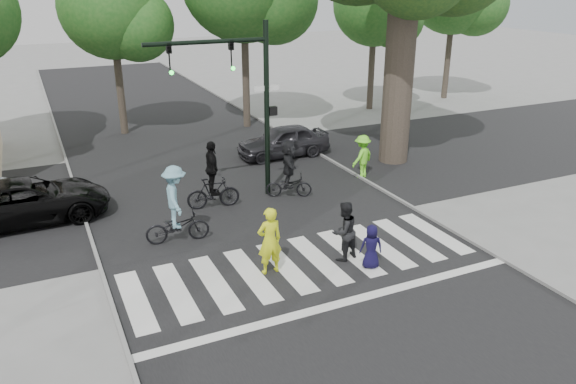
# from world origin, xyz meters

# --- Properties ---
(ground) EXTENTS (120.00, 120.00, 0.00)m
(ground) POSITION_xyz_m (0.00, 0.00, 0.00)
(ground) COLOR gray
(ground) RESTS_ON ground
(road_stem) EXTENTS (10.00, 70.00, 0.01)m
(road_stem) POSITION_xyz_m (0.00, 5.00, 0.01)
(road_stem) COLOR black
(road_stem) RESTS_ON ground
(road_cross) EXTENTS (70.00, 10.00, 0.01)m
(road_cross) POSITION_xyz_m (0.00, 8.00, 0.01)
(road_cross) COLOR black
(road_cross) RESTS_ON ground
(curb_left) EXTENTS (0.10, 70.00, 0.10)m
(curb_left) POSITION_xyz_m (-5.05, 5.00, 0.05)
(curb_left) COLOR gray
(curb_left) RESTS_ON ground
(curb_right) EXTENTS (0.10, 70.00, 0.10)m
(curb_right) POSITION_xyz_m (5.05, 5.00, 0.05)
(curb_right) COLOR gray
(curb_right) RESTS_ON ground
(crosswalk) EXTENTS (10.00, 3.85, 0.01)m
(crosswalk) POSITION_xyz_m (0.00, 0.66, 0.01)
(crosswalk) COLOR silver
(crosswalk) RESTS_ON ground
(traffic_signal) EXTENTS (4.45, 0.29, 6.00)m
(traffic_signal) POSITION_xyz_m (0.35, 6.20, 3.90)
(traffic_signal) COLOR black
(traffic_signal) RESTS_ON ground
(bg_tree_2) EXTENTS (5.04, 4.80, 8.40)m
(bg_tree_2) POSITION_xyz_m (-1.76, 16.62, 5.78)
(bg_tree_2) COLOR brown
(bg_tree_2) RESTS_ON ground
(bg_tree_4) EXTENTS (4.83, 4.60, 8.15)m
(bg_tree_4) POSITION_xyz_m (12.23, 16.12, 5.64)
(bg_tree_4) COLOR brown
(bg_tree_4) RESTS_ON ground
(pedestrian_woman) EXTENTS (0.69, 0.46, 1.85)m
(pedestrian_woman) POSITION_xyz_m (-1.00, 0.92, 0.92)
(pedestrian_woman) COLOR #E3F01B
(pedestrian_woman) RESTS_ON ground
(pedestrian_child) EXTENTS (0.70, 0.58, 1.23)m
(pedestrian_child) POSITION_xyz_m (1.55, 0.03, 0.61)
(pedestrian_child) COLOR #110D33
(pedestrian_child) RESTS_ON ground
(pedestrian_adult) EXTENTS (0.96, 0.83, 1.69)m
(pedestrian_adult) POSITION_xyz_m (1.13, 0.75, 0.84)
(pedestrian_adult) COLOR black
(pedestrian_adult) RESTS_ON ground
(cyclist_left) EXTENTS (1.91, 1.28, 2.34)m
(cyclist_left) POSITION_xyz_m (-2.72, 3.74, 1.01)
(cyclist_left) COLOR black
(cyclist_left) RESTS_ON ground
(cyclist_mid) EXTENTS (1.83, 1.13, 2.32)m
(cyclist_mid) POSITION_xyz_m (-0.97, 5.77, 0.95)
(cyclist_mid) COLOR black
(cyclist_mid) RESTS_ON ground
(cyclist_right) EXTENTS (1.69, 1.56, 2.04)m
(cyclist_right) POSITION_xyz_m (1.76, 5.62, 0.91)
(cyclist_right) COLOR black
(cyclist_right) RESTS_ON ground
(car_suv) EXTENTS (5.08, 2.49, 1.39)m
(car_suv) POSITION_xyz_m (-6.63, 7.20, 0.70)
(car_suv) COLOR black
(car_suv) RESTS_ON ground
(car_grey) EXTENTS (3.99, 1.64, 1.35)m
(car_grey) POSITION_xyz_m (3.56, 10.04, 0.68)
(car_grey) COLOR #2D2C31
(car_grey) RESTS_ON ground
(bystander_hivis) EXTENTS (1.25, 1.02, 1.69)m
(bystander_hivis) POSITION_xyz_m (5.16, 6.25, 0.85)
(bystander_hivis) COLOR #7CFF30
(bystander_hivis) RESTS_ON ground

